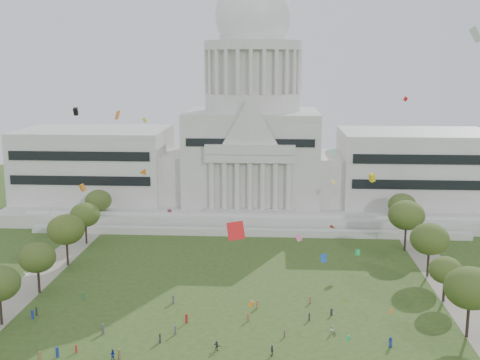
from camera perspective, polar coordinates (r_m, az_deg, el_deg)
capitol at (r=205.22m, az=1.20°, el=3.21°), size 160.00×64.50×91.30m
path_left at (r=141.44m, az=-20.56°, el=-10.52°), size 8.00×160.00×0.04m
path_right at (r=135.62m, az=20.70°, el=-11.48°), size 8.00×160.00×0.04m
row_tree_r_2 at (r=119.92m, az=20.99°, el=-9.55°), size 9.55×9.55×13.58m
row_tree_l_3 at (r=140.62m, az=-18.67°, el=-6.98°), size 8.12×8.12×11.55m
row_tree_r_3 at (r=136.20m, az=18.89°, el=-8.08°), size 7.01×7.01×9.98m
row_tree_l_4 at (r=156.80m, az=-16.17°, el=-4.53°), size 9.29×9.29×13.21m
row_tree_r_4 at (r=149.97m, az=17.54°, el=-5.36°), size 9.19×9.19×13.06m
row_tree_l_5 at (r=174.38m, az=-14.47°, el=-3.21°), size 8.33×8.33×11.85m
row_tree_r_5 at (r=168.46m, az=15.51°, el=-3.23°), size 9.82×9.82×13.96m
row_tree_l_6 at (r=191.70m, az=-13.28°, el=-1.91°), size 8.19×8.19×11.64m
row_tree_r_6 at (r=186.35m, az=15.12°, el=-2.30°), size 8.42×8.42×11.97m
person_0 at (r=115.20m, az=14.08°, el=-14.69°), size 1.11×1.09×1.93m
person_2 at (r=118.13m, az=8.73°, el=-13.87°), size 0.94×0.86×1.65m
person_4 at (r=109.20m, az=3.05°, el=-15.83°), size 1.03×1.32×2.00m
person_5 at (r=110.96m, az=-2.22°, el=-15.43°), size 1.70×1.50×1.76m
person_8 at (r=110.06m, az=-11.99°, el=-15.89°), size 0.97×0.66×1.87m
person_10 at (r=115.98m, az=4.25°, el=-14.33°), size 0.61×0.90×1.40m
distant_crowd at (r=115.40m, az=-7.27°, el=-14.42°), size 65.43×39.35×1.95m
kite_swarm at (r=105.72m, az=2.36°, el=-2.30°), size 89.06×108.64×62.64m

